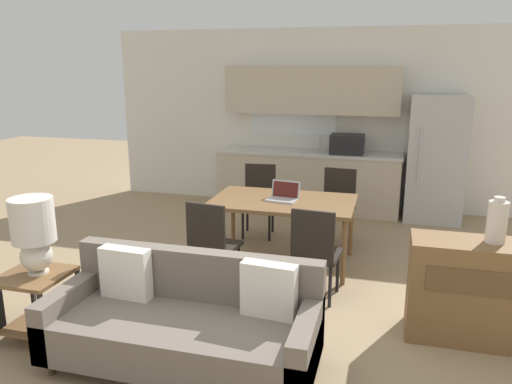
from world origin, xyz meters
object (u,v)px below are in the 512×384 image
(couch, at_px, (186,322))
(side_table, at_px, (36,295))
(refrigerator, at_px, (435,159))
(laptop, at_px, (284,195))
(dining_chair_far_right, at_px, (337,203))
(dining_table, at_px, (283,205))
(table_lamp, at_px, (34,230))
(dining_chair_near_right, at_px, (315,250))
(dining_chair_far_left, at_px, (259,197))
(vase, at_px, (497,221))
(dining_chair_near_left, at_px, (212,242))
(credenza, at_px, (483,292))

(couch, distance_m, side_table, 1.29)
(refrigerator, distance_m, laptop, 2.74)
(dining_chair_far_right, bearing_deg, couch, -98.96)
(dining_table, distance_m, table_lamp, 2.59)
(side_table, height_order, dining_chair_near_right, dining_chair_near_right)
(dining_table, xyz_separation_m, table_lamp, (-1.53, -2.07, 0.24))
(refrigerator, xyz_separation_m, table_lamp, (-3.25, -4.22, 0.03))
(dining_chair_far_right, bearing_deg, dining_chair_far_left, -174.96)
(side_table, bearing_deg, dining_table, 53.51)
(dining_table, distance_m, laptop, 0.11)
(couch, relative_size, table_lamp, 3.18)
(dining_table, relative_size, vase, 4.30)
(couch, relative_size, dining_chair_near_left, 2.15)
(side_table, distance_m, dining_chair_far_left, 3.15)
(side_table, bearing_deg, table_lamp, 50.13)
(refrigerator, distance_m, side_table, 5.39)
(credenza, bearing_deg, vase, 35.28)
(dining_chair_near_left, distance_m, laptop, 1.07)
(couch, height_order, table_lamp, table_lamp)
(credenza, bearing_deg, dining_chair_far_right, 123.94)
(refrigerator, distance_m, dining_chair_near_right, 3.25)
(refrigerator, xyz_separation_m, couch, (-1.98, -4.25, -0.56))
(dining_chair_near_left, bearing_deg, dining_chair_far_left, -82.75)
(dining_chair_near_left, bearing_deg, couch, 108.57)
(laptop, bearing_deg, couch, -89.84)
(vase, relative_size, dining_chair_far_left, 0.40)
(couch, relative_size, dining_chair_near_right, 2.15)
(refrigerator, bearing_deg, dining_chair_near_right, -112.30)
(couch, distance_m, dining_chair_far_left, 2.98)
(dining_chair_near_left, bearing_deg, dining_chair_near_right, -169.97)
(dining_table, distance_m, vase, 2.27)
(dining_table, relative_size, credenza, 1.36)
(credenza, bearing_deg, dining_table, 147.74)
(dining_table, bearing_deg, dining_chair_near_right, -59.64)
(dining_table, distance_m, dining_chair_near_right, 0.98)
(couch, height_order, dining_chair_near_left, dining_chair_near_left)
(credenza, distance_m, dining_chair_far_right, 2.47)
(dining_chair_far_right, xyz_separation_m, laptop, (-0.50, -0.84, 0.27))
(dining_chair_far_left, bearing_deg, side_table, -115.86)
(side_table, xyz_separation_m, dining_chair_far_right, (2.06, 2.96, 0.12))
(table_lamp, relative_size, credenza, 0.54)
(table_lamp, relative_size, laptop, 1.76)
(vase, bearing_deg, side_table, -164.85)
(dining_chair_far_right, height_order, dining_chair_near_right, same)
(refrigerator, relative_size, dining_table, 1.13)
(couch, height_order, dining_chair_far_right, dining_chair_far_right)
(dining_chair_near_left, bearing_deg, credenza, -179.95)
(laptop, bearing_deg, credenza, -25.25)
(table_lamp, bearing_deg, dining_chair_far_right, 55.23)
(refrigerator, distance_m, credenza, 3.37)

